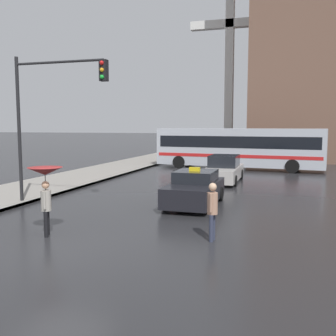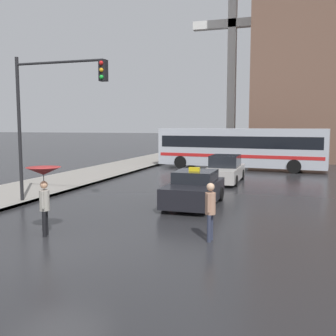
% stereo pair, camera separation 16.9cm
% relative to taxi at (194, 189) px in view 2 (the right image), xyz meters
% --- Properties ---
extents(ground_plane, '(300.00, 300.00, 0.00)m').
position_rel_taxi_xyz_m(ground_plane, '(-2.07, -6.79, -0.66)').
color(ground_plane, '#262628').
extents(taxi, '(1.91, 4.12, 1.58)m').
position_rel_taxi_xyz_m(taxi, '(0.00, 0.00, 0.00)').
color(taxi, black).
rests_on(taxi, ground_plane).
extents(sedan_red, '(1.91, 4.75, 1.54)m').
position_rel_taxi_xyz_m(sedan_red, '(0.05, 7.11, 0.03)').
color(sedan_red, '#B7B2AD').
rests_on(sedan_red, ground_plane).
extents(city_bus, '(12.55, 3.67, 3.05)m').
position_rel_taxi_xyz_m(city_bus, '(0.03, 14.16, 1.03)').
color(city_bus, '#B2B7C1').
rests_on(city_bus, ground_plane).
extents(pedestrian_with_umbrella, '(1.01, 1.01, 2.06)m').
position_rel_taxi_xyz_m(pedestrian_with_umbrella, '(-3.15, -5.74, 0.99)').
color(pedestrian_with_umbrella, black).
rests_on(pedestrian_with_umbrella, ground_plane).
extents(pedestrian_man, '(0.32, 0.45, 1.67)m').
position_rel_taxi_xyz_m(pedestrian_man, '(1.64, -4.77, 0.32)').
color(pedestrian_man, '#2D3347').
rests_on(pedestrian_man, ground_plane).
extents(traffic_light, '(4.11, 0.38, 6.05)m').
position_rel_taxi_xyz_m(traffic_light, '(-5.46, -1.83, 3.56)').
color(traffic_light, black).
rests_on(traffic_light, ground_plane).
extents(monument_cross, '(8.85, 0.90, 20.12)m').
position_rel_taxi_xyz_m(monument_cross, '(-3.01, 29.40, 10.75)').
color(monument_cross, white).
rests_on(monument_cross, ground_plane).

